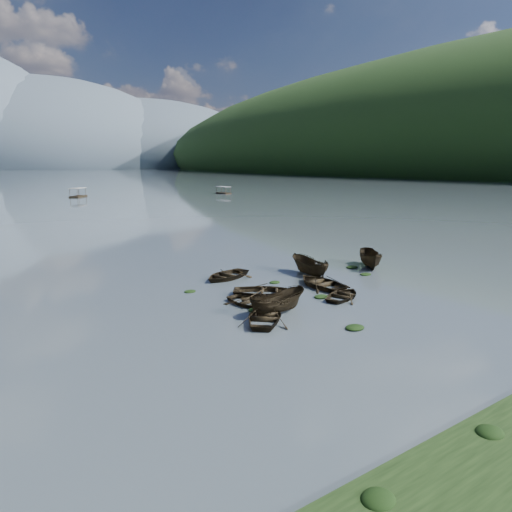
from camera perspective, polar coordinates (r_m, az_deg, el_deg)
ground_plane at (r=30.70m, az=12.81°, el=-7.41°), size 2400.00×2400.00×0.00m
haze_mtn_c at (r=933.71m, az=-24.65°, el=9.97°), size 520.00×520.00×260.00m
haze_mtn_d at (r=981.00m, az=-14.09°, el=10.70°), size 520.00×520.00×220.00m
rowboat_0 at (r=32.35m, az=-0.89°, el=-6.12°), size 3.28×4.19×0.79m
rowboat_1 at (r=29.30m, az=1.20°, el=-8.03°), size 5.38×5.47×0.93m
rowboat_2 at (r=30.80m, az=2.70°, el=-7.05°), size 4.51×1.85×1.72m
rowboat_3 at (r=37.43m, az=8.14°, el=-3.76°), size 3.72×5.03×1.00m
rowboat_4 at (r=34.56m, az=10.87°, el=-5.16°), size 4.51×3.87×0.79m
rowboat_5 at (r=45.15m, az=14.10°, el=-1.35°), size 4.48×5.03×1.90m
rowboat_6 at (r=34.55m, az=1.25°, el=-4.96°), size 6.03×5.78×1.02m
rowboat_7 at (r=39.61m, az=-3.73°, el=-2.81°), size 5.51×4.67×0.97m
rowboat_8 at (r=41.09m, az=6.66°, el=-2.34°), size 2.09×4.80×1.81m
weed_clump_0 at (r=31.09m, az=-0.04°, el=-6.86°), size 1.06×0.87×0.23m
weed_clump_1 at (r=34.38m, az=8.13°, el=-5.16°), size 1.13×0.90×0.25m
weed_clump_2 at (r=28.52m, az=12.25°, el=-8.87°), size 1.26×1.01×0.27m
weed_clump_3 at (r=38.12m, az=2.36°, el=-3.37°), size 0.94×0.79×0.21m
weed_clump_4 at (r=41.91m, az=13.55°, el=-2.31°), size 1.09×0.86×0.23m
weed_clump_5 at (r=35.84m, az=-8.25°, el=-4.46°), size 0.95×0.77×0.20m
weed_clump_6 at (r=35.34m, az=4.57°, el=-4.61°), size 0.98×0.82×0.20m
weed_clump_7 at (r=44.37m, az=11.89°, el=-1.47°), size 1.19×0.95×0.26m
pontoon_centre at (r=143.37m, az=-21.33°, el=6.89°), size 6.13×6.80×2.49m
pontoon_right at (r=148.78m, az=-4.09°, el=7.79°), size 2.82×5.82×2.17m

